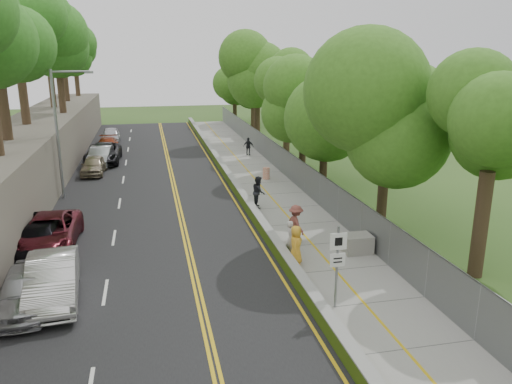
{
  "coord_description": "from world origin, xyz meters",
  "views": [
    {
      "loc": [
        -5.22,
        -18.32,
        8.96
      ],
      "look_at": [
        0.5,
        8.0,
        1.4
      ],
      "focal_mm": 35.0,
      "sensor_mm": 36.0,
      "label": 1
    }
  ],
  "objects_px": {
    "construction_barrel": "(266,173)",
    "car_0": "(25,290)",
    "streetlight": "(60,126)",
    "signpost": "(337,258)",
    "car_2": "(49,232)",
    "car_1": "(53,279)",
    "concrete_block": "(357,244)",
    "painter_0": "(296,245)",
    "person_far": "(248,146)"
  },
  "relations": [
    {
      "from": "construction_barrel",
      "to": "car_0",
      "type": "height_order",
      "value": "car_0"
    },
    {
      "from": "streetlight",
      "to": "signpost",
      "type": "xyz_separation_m",
      "value": [
        11.51,
        -17.02,
        -2.68
      ]
    },
    {
      "from": "construction_barrel",
      "to": "car_0",
      "type": "distance_m",
      "value": 21.11
    },
    {
      "from": "streetlight",
      "to": "car_2",
      "type": "xyz_separation_m",
      "value": [
        0.42,
        -8.72,
        -3.84
      ]
    },
    {
      "from": "car_0",
      "to": "car_1",
      "type": "height_order",
      "value": "car_1"
    },
    {
      "from": "construction_barrel",
      "to": "concrete_block",
      "type": "bearing_deg",
      "value": -86.46
    },
    {
      "from": "concrete_block",
      "to": "car_2",
      "type": "relative_size",
      "value": 0.23
    },
    {
      "from": "signpost",
      "to": "construction_barrel",
      "type": "distance_m",
      "value": 19.17
    },
    {
      "from": "signpost",
      "to": "concrete_block",
      "type": "relative_size",
      "value": 2.42
    },
    {
      "from": "streetlight",
      "to": "signpost",
      "type": "height_order",
      "value": "streetlight"
    },
    {
      "from": "streetlight",
      "to": "signpost",
      "type": "relative_size",
      "value": 2.58
    },
    {
      "from": "streetlight",
      "to": "car_0",
      "type": "xyz_separation_m",
      "value": [
        0.59,
        -14.73,
        -3.86
      ]
    },
    {
      "from": "concrete_block",
      "to": "painter_0",
      "type": "relative_size",
      "value": 0.73
    },
    {
      "from": "streetlight",
      "to": "concrete_block",
      "type": "relative_size",
      "value": 6.24
    },
    {
      "from": "signpost",
      "to": "car_0",
      "type": "height_order",
      "value": "signpost"
    },
    {
      "from": "streetlight",
      "to": "signpost",
      "type": "distance_m",
      "value": 20.72
    },
    {
      "from": "construction_barrel",
      "to": "car_0",
      "type": "relative_size",
      "value": 0.19
    },
    {
      "from": "streetlight",
      "to": "construction_barrel",
      "type": "relative_size",
      "value": 9.54
    },
    {
      "from": "car_0",
      "to": "person_far",
      "type": "bearing_deg",
      "value": 59.59
    },
    {
      "from": "signpost",
      "to": "concrete_block",
      "type": "xyz_separation_m",
      "value": [
        2.84,
        4.65,
        -1.49
      ]
    },
    {
      "from": "streetlight",
      "to": "person_far",
      "type": "relative_size",
      "value": 5.04
    },
    {
      "from": "car_0",
      "to": "car_2",
      "type": "bearing_deg",
      "value": 88.81
    },
    {
      "from": "concrete_block",
      "to": "car_1",
      "type": "height_order",
      "value": "car_1"
    },
    {
      "from": "streetlight",
      "to": "car_1",
      "type": "relative_size",
      "value": 1.61
    },
    {
      "from": "concrete_block",
      "to": "car_2",
      "type": "distance_m",
      "value": 14.41
    },
    {
      "from": "car_1",
      "to": "person_far",
      "type": "bearing_deg",
      "value": 57.91
    },
    {
      "from": "construction_barrel",
      "to": "car_1",
      "type": "height_order",
      "value": "car_1"
    },
    {
      "from": "concrete_block",
      "to": "painter_0",
      "type": "distance_m",
      "value": 3.23
    },
    {
      "from": "concrete_block",
      "to": "painter_0",
      "type": "xyz_separation_m",
      "value": [
        -3.14,
        -0.63,
        0.45
      ]
    },
    {
      "from": "streetlight",
      "to": "car_0",
      "type": "relative_size",
      "value": 1.83
    },
    {
      "from": "construction_barrel",
      "to": "car_1",
      "type": "distance_m",
      "value": 20.18
    },
    {
      "from": "painter_0",
      "to": "car_1",
      "type": "bearing_deg",
      "value": 120.01
    },
    {
      "from": "car_0",
      "to": "streetlight",
      "type": "bearing_deg",
      "value": 89.44
    },
    {
      "from": "car_0",
      "to": "construction_barrel",
      "type": "bearing_deg",
      "value": 49.57
    },
    {
      "from": "construction_barrel",
      "to": "person_far",
      "type": "height_order",
      "value": "person_far"
    },
    {
      "from": "construction_barrel",
      "to": "painter_0",
      "type": "bearing_deg",
      "value": -98.53
    },
    {
      "from": "car_2",
      "to": "painter_0",
      "type": "xyz_separation_m",
      "value": [
        10.79,
        -4.28,
        0.12
      ]
    },
    {
      "from": "car_0",
      "to": "car_2",
      "type": "relative_size",
      "value": 0.8
    },
    {
      "from": "car_0",
      "to": "painter_0",
      "type": "distance_m",
      "value": 10.76
    },
    {
      "from": "painter_0",
      "to": "concrete_block",
      "type": "bearing_deg",
      "value": -55.73
    },
    {
      "from": "signpost",
      "to": "car_1",
      "type": "distance_m",
      "value": 10.49
    },
    {
      "from": "streetlight",
      "to": "person_far",
      "type": "height_order",
      "value": "streetlight"
    },
    {
      "from": "signpost",
      "to": "car_1",
      "type": "relative_size",
      "value": 0.63
    },
    {
      "from": "concrete_block",
      "to": "construction_barrel",
      "type": "bearing_deg",
      "value": 93.54
    },
    {
      "from": "construction_barrel",
      "to": "concrete_block",
      "type": "xyz_separation_m",
      "value": [
        0.89,
        -14.37,
        0.01
      ]
    },
    {
      "from": "construction_barrel",
      "to": "person_far",
      "type": "xyz_separation_m",
      "value": [
        0.46,
        8.83,
        0.37
      ]
    },
    {
      "from": "signpost",
      "to": "construction_barrel",
      "type": "bearing_deg",
      "value": 84.14
    },
    {
      "from": "streetlight",
      "to": "concrete_block",
      "type": "bearing_deg",
      "value": -40.76
    },
    {
      "from": "construction_barrel",
      "to": "car_0",
      "type": "xyz_separation_m",
      "value": [
        -12.87,
        -16.73,
        0.32
      ]
    },
    {
      "from": "painter_0",
      "to": "person_far",
      "type": "relative_size",
      "value": 1.1
    }
  ]
}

